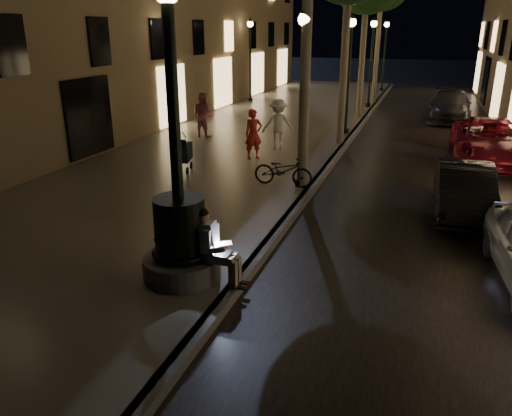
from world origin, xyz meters
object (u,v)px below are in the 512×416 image
at_px(lamp_left_b, 170,59).
at_px(pedestrian_red, 254,134).
at_px(fountain_lamppost, 180,224).
at_px(seated_man_laptop, 212,244).
at_px(car_second, 464,190).
at_px(lamp_curb_a, 303,77).
at_px(bicycle, 283,170).
at_px(stroller, 182,152).
at_px(pedestrian_pink, 203,115).
at_px(lamp_left_c, 250,49).
at_px(car_rear, 450,106).
at_px(lamp_curb_b, 350,59).
at_px(car_third, 489,141).
at_px(lamp_curb_d, 385,46).
at_px(pedestrian_white, 278,124).
at_px(lamp_curb_c, 372,51).

distance_m(lamp_left_b, pedestrian_red, 6.29).
height_order(fountain_lamppost, seated_man_laptop, fountain_lamppost).
bearing_deg(car_second, lamp_curb_a, 174.58).
bearing_deg(bicycle, stroller, 84.73).
distance_m(lamp_curb_a, lamp_left_b, 9.30).
relative_size(lamp_left_b, pedestrian_pink, 2.67).
distance_m(fountain_lamppost, stroller, 7.08).
bearing_deg(lamp_left_c, pedestrian_pink, -81.18).
xyz_separation_m(fountain_lamppost, lamp_left_b, (-6.40, 12.00, 2.02)).
bearing_deg(stroller, lamp_left_b, 104.68).
bearing_deg(lamp_left_b, pedestrian_red, -35.28).
bearing_deg(car_rear, lamp_curb_a, -104.57).
relative_size(lamp_curb_b, stroller, 3.95).
xyz_separation_m(lamp_curb_b, stroller, (-3.86, -7.67, -2.43)).
distance_m(seated_man_laptop, pedestrian_pink, 12.59).
height_order(seated_man_laptop, car_second, seated_man_laptop).
distance_m(stroller, car_second, 8.18).
xyz_separation_m(stroller, car_second, (8.16, -0.64, -0.19)).
relative_size(seated_man_laptop, car_rear, 0.28).
relative_size(lamp_left_c, car_third, 0.92).
height_order(seated_man_laptop, lamp_curb_d, lamp_curb_d).
bearing_deg(lamp_left_c, lamp_left_b, -90.00).
bearing_deg(lamp_curb_b, car_third, -23.72).
height_order(seated_man_laptop, lamp_left_b, lamp_left_b).
distance_m(seated_man_laptop, lamp_left_b, 14.09).
distance_m(car_second, pedestrian_red, 7.21).
xyz_separation_m(lamp_curb_b, car_rear, (4.30, 6.01, -2.52)).
relative_size(stroller, pedestrian_white, 0.67).
xyz_separation_m(fountain_lamppost, lamp_curb_d, (0.70, 30.00, 2.02)).
distance_m(seated_man_laptop, lamp_curb_b, 14.19).
height_order(lamp_curb_a, car_rear, lamp_curb_a).
distance_m(lamp_curb_d, car_rear, 11.16).
relative_size(fountain_lamppost, lamp_left_c, 1.08).
xyz_separation_m(lamp_left_b, car_third, (12.49, -0.37, -2.51)).
bearing_deg(lamp_curb_d, car_third, -73.65).
relative_size(lamp_curb_c, bicycle, 2.82).
relative_size(car_third, pedestrian_white, 2.87).
xyz_separation_m(lamp_curb_c, lamp_left_c, (-7.10, 0.00, 0.00)).
bearing_deg(fountain_lamppost, bicycle, 87.84).
bearing_deg(car_second, fountain_lamppost, -132.62).
bearing_deg(car_third, stroller, -149.88).
relative_size(car_rear, pedestrian_red, 2.90).
xyz_separation_m(car_third, pedestrian_pink, (-10.84, -0.24, 0.37)).
bearing_deg(lamp_curb_c, lamp_curb_a, -90.00).
xyz_separation_m(car_second, pedestrian_pink, (-9.75, 5.70, 0.48)).
xyz_separation_m(lamp_left_b, pedestrian_pink, (1.65, -0.61, -2.14)).
relative_size(pedestrian_red, pedestrian_white, 0.93).
xyz_separation_m(lamp_curb_a, lamp_left_b, (-7.10, 6.00, 0.00)).
bearing_deg(lamp_curb_c, stroller, -103.82).
height_order(lamp_curb_a, car_third, lamp_curb_a).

